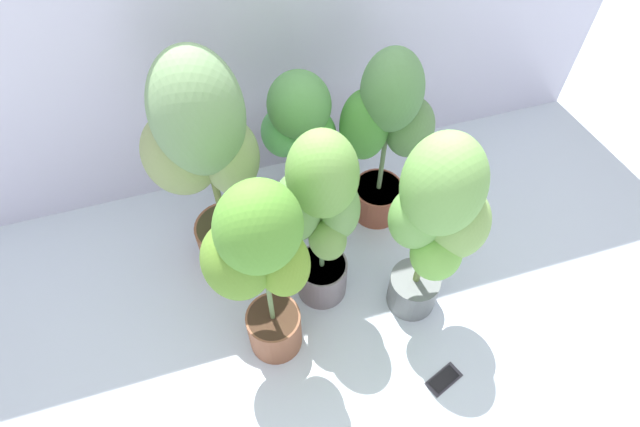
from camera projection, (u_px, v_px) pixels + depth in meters
ground_plane at (330, 309)px, 2.28m from camera, size 8.00×8.00×0.00m
potted_plant_center at (320, 214)px, 1.89m from camera, size 0.37×0.32×0.93m
potted_plant_front_left at (260, 264)px, 1.71m from camera, size 0.39×0.32×0.98m
potted_plant_back_center at (300, 140)px, 2.17m from camera, size 0.33×0.33×0.83m
potted_plant_back_left at (204, 151)px, 1.92m from camera, size 0.47×0.36×1.09m
potted_plant_back_right at (386, 129)px, 2.15m from camera, size 0.43×0.30×0.92m
potted_plant_front_right at (438, 220)px, 1.83m from camera, size 0.42×0.37×0.98m
cell_phone at (444, 379)px, 2.10m from camera, size 0.16×0.12×0.01m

